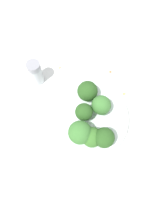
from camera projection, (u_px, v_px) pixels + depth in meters
ground_plane at (84, 121)px, 0.58m from camera, size 3.00×3.00×0.00m
bowl at (84, 119)px, 0.57m from camera, size 0.23×0.23×0.03m
broccoli_floret_0 at (80, 133)px, 0.50m from camera, size 0.06×0.06×0.07m
broccoli_floret_1 at (101, 105)px, 0.53m from camera, size 0.05×0.05×0.06m
broccoli_floret_2 at (85, 113)px, 0.52m from camera, size 0.04×0.04×0.06m
broccoli_floret_3 at (104, 138)px, 0.49m from camera, size 0.05×0.05×0.06m
broccoli_floret_4 at (88, 91)px, 0.55m from camera, size 0.05×0.05×0.06m
broccoli_floret_5 at (92, 137)px, 0.50m from camera, size 0.05×0.05×0.05m
pepper_shaker at (36, 73)px, 0.59m from camera, size 0.04×0.04×0.08m
almond_crumb_0 at (60, 67)px, 0.64m from camera, size 0.01×0.01×0.01m
almond_crumb_1 at (124, 93)px, 0.61m from camera, size 0.01×0.01×0.01m
almond_crumb_2 at (110, 72)px, 0.63m from camera, size 0.01×0.01×0.01m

